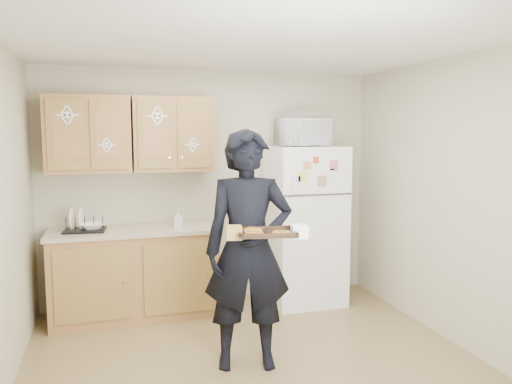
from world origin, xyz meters
TOP-DOWN VIEW (x-y plane):
  - floor at (0.00, 0.00)m, footprint 3.60×3.60m
  - ceiling at (0.00, 0.00)m, footprint 3.60×3.60m
  - wall_back at (0.00, 1.80)m, footprint 3.60×0.04m
  - wall_front at (0.00, -1.80)m, footprint 3.60×0.04m
  - wall_right at (1.80, 0.00)m, footprint 0.04×3.60m
  - refrigerator at (0.95, 1.43)m, footprint 0.75×0.70m
  - base_cabinet at (-0.85, 1.48)m, footprint 1.60×0.60m
  - countertop at (-0.85, 1.48)m, footprint 1.64×0.64m
  - upper_cab_left at (-1.25, 1.61)m, footprint 0.80×0.33m
  - upper_cab_right at (-0.43, 1.61)m, footprint 0.80×0.33m
  - cereal_box at (1.47, 1.67)m, footprint 0.20×0.07m
  - person at (-0.05, 0.13)m, footprint 0.76×0.57m
  - baking_tray at (0.01, -0.17)m, footprint 0.46×0.38m
  - pizza_front_left at (-0.10, -0.22)m, footprint 0.14×0.14m
  - pizza_front_right at (0.09, -0.25)m, footprint 0.14×0.14m
  - pizza_back_left at (-0.07, -0.08)m, footprint 0.14×0.14m
  - microwave at (0.90, 1.38)m, footprint 0.54×0.38m
  - foil_pan at (0.91, 1.41)m, footprint 0.38×0.29m
  - dish_rack at (-1.31, 1.46)m, footprint 0.40×0.32m
  - bowl at (-1.24, 1.46)m, footprint 0.26×0.26m
  - soap_bottle at (-0.43, 1.38)m, footprint 0.08×0.09m

SIDE VIEW (x-z plane):
  - floor at x=0.00m, z-range 0.00..0.00m
  - cereal_box at x=1.47m, z-range 0.00..0.32m
  - base_cabinet at x=-0.85m, z-range 0.00..0.86m
  - refrigerator at x=0.95m, z-range 0.00..1.70m
  - countertop at x=-0.85m, z-range 0.86..0.90m
  - person at x=-0.05m, z-range 0.00..1.87m
  - bowl at x=-1.24m, z-range 0.92..0.97m
  - dish_rack at x=-1.31m, z-range 0.90..1.05m
  - soap_bottle at x=-0.43m, z-range 0.90..1.09m
  - baking_tray at x=0.01m, z-range 1.10..1.14m
  - pizza_front_left at x=-0.10m, z-range 1.13..1.15m
  - pizza_front_right at x=0.09m, z-range 1.13..1.15m
  - pizza_back_left at x=-0.07m, z-range 1.13..1.15m
  - wall_back at x=0.00m, z-range 0.00..2.50m
  - wall_front at x=0.00m, z-range 0.00..2.50m
  - wall_right at x=1.80m, z-range 0.00..2.50m
  - upper_cab_left at x=-1.25m, z-range 1.45..2.20m
  - upper_cab_right at x=-0.43m, z-range 1.45..2.20m
  - microwave at x=0.90m, z-range 1.70..1.99m
  - foil_pan at x=0.91m, z-range 1.99..2.06m
  - ceiling at x=0.00m, z-range 2.50..2.50m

